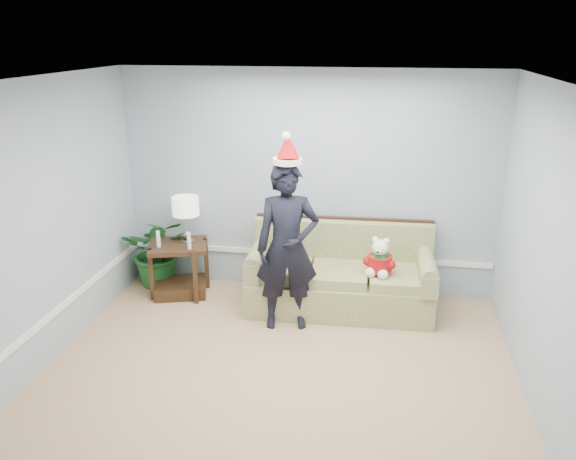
% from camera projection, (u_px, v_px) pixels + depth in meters
% --- Properties ---
extents(room_shell, '(4.54, 5.04, 2.74)m').
position_uv_depth(room_shell, '(263.00, 265.00, 4.38)').
color(room_shell, tan).
rests_on(room_shell, ground).
extents(wainscot_trim, '(4.49, 4.99, 0.06)m').
position_uv_depth(wainscot_trim, '(179.00, 293.00, 5.96)').
color(wainscot_trim, white).
rests_on(wainscot_trim, room_shell).
extents(sofa, '(2.14, 0.98, 0.99)m').
position_uv_depth(sofa, '(340.00, 278.00, 6.56)').
color(sofa, '#55622E').
rests_on(sofa, room_shell).
extents(side_table, '(0.81, 0.74, 0.66)m').
position_uv_depth(side_table, '(180.00, 274.00, 6.89)').
color(side_table, '#3D2516').
rests_on(side_table, room_shell).
extents(table_lamp, '(0.32, 0.32, 0.57)m').
position_uv_depth(table_lamp, '(186.00, 208.00, 6.67)').
color(table_lamp, silver).
rests_on(table_lamp, side_table).
extents(candle_pair, '(0.43, 0.05, 0.20)m').
position_uv_depth(candle_pair, '(174.00, 241.00, 6.61)').
color(candle_pair, silver).
rests_on(candle_pair, side_table).
extents(houseplant, '(0.97, 0.88, 0.92)m').
position_uv_depth(houseplant, '(159.00, 250.00, 7.09)').
color(houseplant, '#195623').
rests_on(houseplant, room_shell).
extents(man, '(0.75, 0.57, 1.83)m').
position_uv_depth(man, '(287.00, 248.00, 5.93)').
color(man, black).
rests_on(man, room_shell).
extents(santa_hat, '(0.36, 0.39, 0.35)m').
position_uv_depth(santa_hat, '(288.00, 149.00, 5.60)').
color(santa_hat, white).
rests_on(santa_hat, man).
extents(teddy_bear, '(0.33, 0.34, 0.44)m').
position_uv_depth(teddy_bear, '(380.00, 261.00, 6.20)').
color(teddy_bear, white).
rests_on(teddy_bear, sofa).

